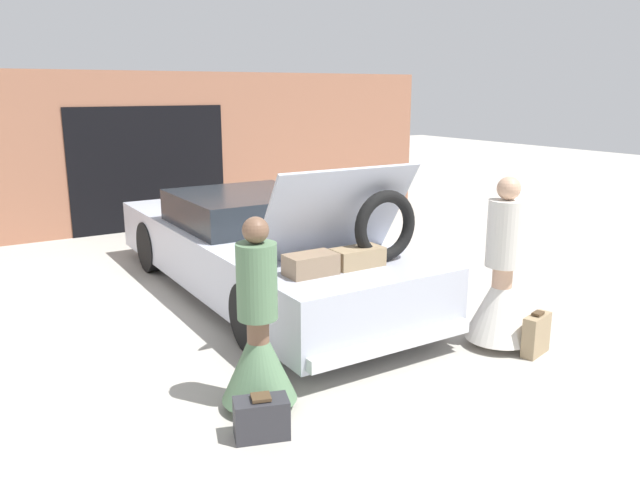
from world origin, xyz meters
TOP-DOWN VIEW (x-y plane):
  - ground_plane at (0.00, 0.00)m, footprint 40.00×40.00m
  - garage_wall_back at (0.00, 4.37)m, footprint 12.00×0.14m
  - car at (0.00, -0.00)m, footprint 1.90×5.42m
  - person_left at (-1.29, -2.62)m, footprint 0.60×0.60m
  - person_right at (1.29, -2.76)m, footprint 0.67×0.67m
  - suitcase_beside_left_person at (-1.48, -3.03)m, footprint 0.44×0.33m
  - suitcase_beside_right_person at (1.42, -3.10)m, footprint 0.38×0.22m

SIDE VIEW (x-z plane):
  - ground_plane at x=0.00m, z-range 0.00..0.00m
  - suitcase_beside_left_person at x=-1.48m, z-range -0.01..0.32m
  - suitcase_beside_right_person at x=1.42m, z-range -0.01..0.42m
  - person_left at x=-1.29m, z-range -0.23..1.34m
  - car at x=0.00m, z-range -0.31..1.47m
  - person_right at x=1.29m, z-range -0.25..1.44m
  - garage_wall_back at x=0.00m, z-range -0.01..2.79m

